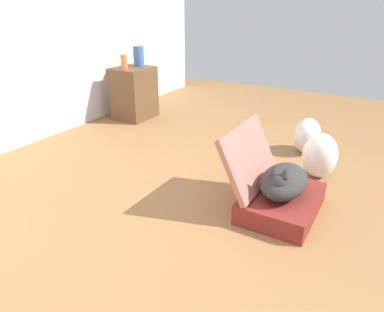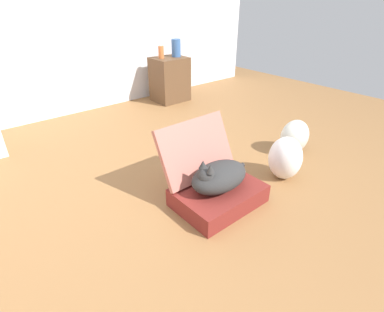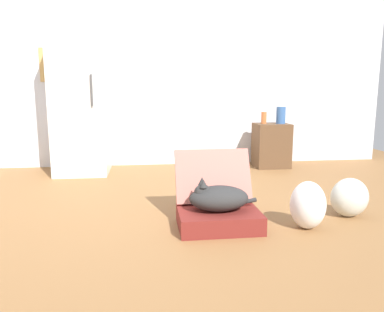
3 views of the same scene
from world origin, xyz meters
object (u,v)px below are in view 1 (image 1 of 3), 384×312
Objects in this scene: suitcase_base at (281,203)px; plastic_bag_white at (320,156)px; vase_short at (139,56)px; plastic_bag_clear at (307,136)px; side_table at (134,93)px; cat at (283,181)px; vase_tall at (124,62)px.

suitcase_base is 0.67m from plastic_bag_white.
vase_short is at bearing 59.42° from suitcase_base.
plastic_bag_clear is 2.01m from side_table.
side_table is (1.14, 2.12, 0.22)m from suitcase_base.
vase_tall reaches higher than cat.
vase_tall is at bearing 80.44° from plastic_bag_white.
cat reaches higher than plastic_bag_white.
vase_short is at bearing -6.86° from side_table.
suitcase_base is 2.53m from vase_short.
side_table is (0.04, 2.01, 0.13)m from plastic_bag_clear.
side_table is 3.78× the size of vase_tall.
plastic_bag_clear is at bearing -94.29° from vase_short.
cat is 3.37× the size of vase_tall.
side_table is (0.49, 2.21, 0.11)m from plastic_bag_white.
vase_short is at bearing 85.71° from plastic_bag_clear.
vase_short is at bearing 74.81° from plastic_bag_white.
side_table is at bearing 77.61° from plastic_bag_white.
cat is at bearing 172.36° from plastic_bag_white.
plastic_bag_clear is 2.06× the size of vase_tall.
cat is 2.34× the size of vase_short.
plastic_bag_white is 0.61× the size of side_table.
suitcase_base is at bearing -1.85° from cat.
plastic_bag_white is 2.30× the size of vase_tall.
side_table reaches higher than plastic_bag_white.
vase_tall is (-0.11, 0.02, 0.37)m from side_table.
suitcase_base is 2.70× the size of vase_short.
vase_short reaches higher than side_table.
suitcase_base is at bearing -118.15° from side_table.
plastic_bag_white is 2.34m from vase_short.
plastic_bag_clear is at bearing -87.96° from vase_tall.
cat is 2.42m from vase_tall.
plastic_bag_clear is at bearing 24.64° from plastic_bag_white.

